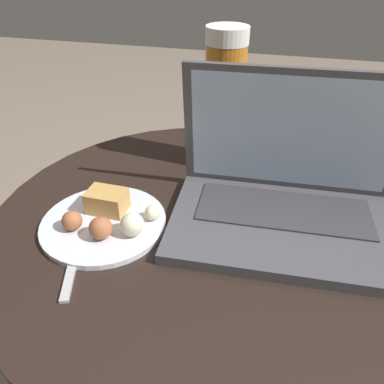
% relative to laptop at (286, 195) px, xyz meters
% --- Properties ---
extents(ground_plane, '(6.00, 6.00, 0.00)m').
position_rel_laptop_xyz_m(ground_plane, '(-0.13, -0.03, -0.54)').
color(ground_plane, '#726656').
extents(table, '(0.69, 0.69, 0.49)m').
position_rel_laptop_xyz_m(table, '(-0.13, -0.03, -0.19)').
color(table, '#9E9EA3').
rests_on(table, ground_plane).
extents(laptop, '(0.36, 0.24, 0.23)m').
position_rel_laptop_xyz_m(laptop, '(0.00, 0.00, 0.00)').
color(laptop, '#47474C').
rests_on(laptop, table).
extents(beer_glass, '(0.07, 0.07, 0.26)m').
position_rel_laptop_xyz_m(beer_glass, '(-0.14, 0.16, 0.08)').
color(beer_glass, '#C6701E').
rests_on(beer_glass, table).
extents(snack_plate, '(0.20, 0.20, 0.05)m').
position_rel_laptop_xyz_m(snack_plate, '(-0.27, -0.09, -0.03)').
color(snack_plate, silver).
rests_on(snack_plate, table).
extents(fork, '(0.08, 0.18, 0.01)m').
position_rel_laptop_xyz_m(fork, '(-0.29, -0.14, -0.05)').
color(fork, '#B2B2B7').
rests_on(fork, table).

